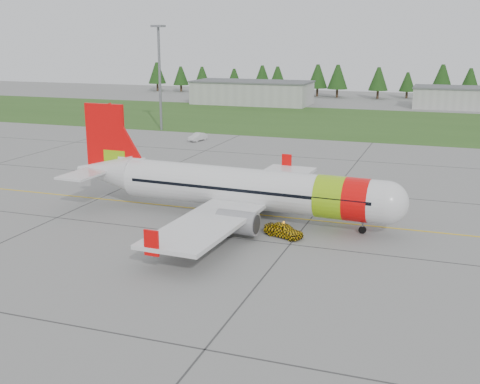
% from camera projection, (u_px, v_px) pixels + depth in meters
% --- Properties ---
extents(ground, '(320.00, 320.00, 0.00)m').
position_uv_depth(ground, '(189.00, 233.00, 57.59)').
color(ground, gray).
rests_on(ground, ground).
extents(aircraft, '(36.90, 34.00, 11.17)m').
position_uv_depth(aircraft, '(242.00, 188.00, 61.30)').
color(aircraft, silver).
rests_on(aircraft, ground).
extents(follow_me_car, '(1.80, 1.94, 3.89)m').
position_uv_depth(follow_me_car, '(284.00, 217.00, 55.98)').
color(follow_me_car, yellow).
rests_on(follow_me_car, ground).
extents(service_van, '(1.76, 1.70, 4.28)m').
position_uv_depth(service_van, '(198.00, 129.00, 107.97)').
color(service_van, silver).
rests_on(service_van, ground).
extents(grass_strip, '(320.00, 50.00, 0.03)m').
position_uv_depth(grass_strip, '(341.00, 122.00, 132.45)').
color(grass_strip, '#30561E').
rests_on(grass_strip, ground).
extents(taxi_guideline, '(120.00, 0.25, 0.02)m').
position_uv_depth(taxi_guideline, '(219.00, 211.00, 64.89)').
color(taxi_guideline, gold).
rests_on(taxi_guideline, ground).
extents(hangar_west, '(32.00, 14.00, 6.00)m').
position_uv_depth(hangar_west, '(252.00, 93.00, 166.92)').
color(hangar_west, '#A8A8A3').
rests_on(hangar_west, ground).
extents(hangar_east, '(24.00, 12.00, 5.20)m').
position_uv_depth(hangar_east, '(462.00, 98.00, 156.62)').
color(hangar_east, '#A8A8A3').
rests_on(hangar_east, ground).
extents(floodlight_mast, '(0.50, 0.50, 20.00)m').
position_uv_depth(floodlight_mast, '(160.00, 80.00, 118.33)').
color(floodlight_mast, slate).
rests_on(floodlight_mast, ground).
extents(treeline, '(160.00, 8.00, 10.00)m').
position_uv_depth(treeline, '(375.00, 82.00, 182.33)').
color(treeline, '#1C3F14').
rests_on(treeline, ground).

